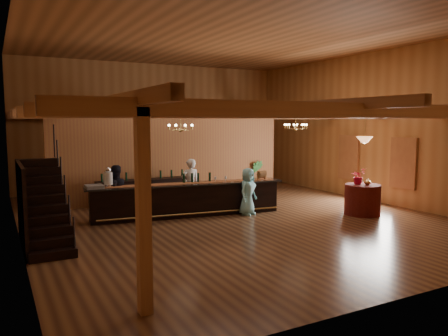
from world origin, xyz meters
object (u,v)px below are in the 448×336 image
round_table (362,200)px  bartender (190,185)px  tasting_bar (188,199)px  pendant_lamp (364,140)px  chandelier_right (295,126)px  chandelier_left (181,127)px  beverage_dispenser (108,178)px  backbar_shelf (144,192)px  guest (248,191)px  raffle_drum (262,175)px  staff_second (115,192)px  floor_plant (254,176)px

round_table → bartender: bearing=145.6°
tasting_bar → pendant_lamp: bearing=-18.1°
chandelier_right → chandelier_left: bearing=179.4°
chandelier_left → chandelier_right: (4.37, -0.04, -0.00)m
chandelier_left → round_table: bearing=-25.6°
beverage_dispenser → chandelier_right: 6.73m
chandelier_left → bartender: chandelier_left is taller
backbar_shelf → guest: bearing=-51.2°
guest → bartender: bearing=106.3°
beverage_dispenser → raffle_drum: beverage_dispenser is taller
raffle_drum → bartender: bartender is taller
backbar_shelf → chandelier_right: size_ratio=4.15×
round_table → pendant_lamp: 1.92m
backbar_shelf → round_table: size_ratio=2.96×
tasting_bar → chandelier_left: 2.28m
chandelier_left → guest: size_ratio=0.53×
backbar_shelf → chandelier_right: 5.86m
chandelier_right → tasting_bar: bearing=-179.8°
raffle_drum → beverage_dispenser: bearing=171.0°
backbar_shelf → staff_second: staff_second is taller
raffle_drum → backbar_shelf: raffle_drum is taller
tasting_bar → bartender: (0.41, 0.72, 0.34)m
beverage_dispenser → raffle_drum: bearing=-9.0°
bartender → floor_plant: (3.84, 2.14, -0.20)m
raffle_drum → pendant_lamp: bearing=-39.1°
guest → backbar_shelf: bearing=102.0°
tasting_bar → chandelier_left: chandelier_left is taller
backbar_shelf → round_table: 7.43m
round_table → chandelier_left: bearing=154.4°
raffle_drum → round_table: 3.32m
chandelier_right → staff_second: 6.63m
raffle_drum → chandelier_left: (-2.70, 0.45, 1.58)m
chandelier_left → chandelier_right: size_ratio=1.00×
beverage_dispenser → round_table: (7.40, -2.81, -0.84)m
backbar_shelf → pendant_lamp: bearing=-39.6°
backbar_shelf → guest: size_ratio=2.21×
floor_plant → round_table: bearing=-81.7°
raffle_drum → round_table: bearing=-39.1°
tasting_bar → raffle_drum: 2.63m
backbar_shelf → floor_plant: 4.96m
chandelier_right → staff_second: chandelier_right is taller
tasting_bar → chandelier_right: bearing=8.1°
staff_second → raffle_drum: bearing=154.4°
chandelier_left → staff_second: 2.82m
round_table → chandelier_left: (-5.21, 2.50, 2.32)m
bartender → guest: bearing=133.4°
bartender → staff_second: bartender is taller
raffle_drum → floor_plant: bearing=61.8°
chandelier_left → bartender: (0.60, 0.66, -1.93)m
staff_second → floor_plant: bearing=-173.8°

